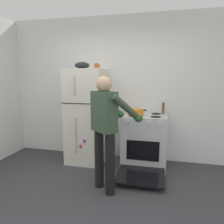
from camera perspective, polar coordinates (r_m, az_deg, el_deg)
ground at (r=2.78m, az=-7.44°, el=-25.56°), size 8.00×8.00×0.00m
kitchen_wall_back at (r=4.16m, az=1.84°, el=6.20°), size 6.00×0.10×2.70m
refrigerator at (r=4.00m, az=-6.63°, el=-1.06°), size 0.68×0.72×1.72m
stove_range at (r=3.85m, az=8.65°, el=-7.78°), size 0.76×1.23×0.93m
person_cook at (r=2.91m, az=-1.42°, el=-3.07°), size 0.70×0.75×1.60m
red_pot at (r=3.71m, az=6.36°, el=0.04°), size 0.37×0.27×0.10m
coffee_mug at (r=3.92m, az=-4.07°, el=12.13°), size 0.11×0.08×0.10m
pepper_mill at (r=3.92m, az=13.51°, el=1.04°), size 0.05×0.05×0.19m
mixing_bowl at (r=3.96m, az=-8.00°, el=12.22°), size 0.27×0.27×0.12m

